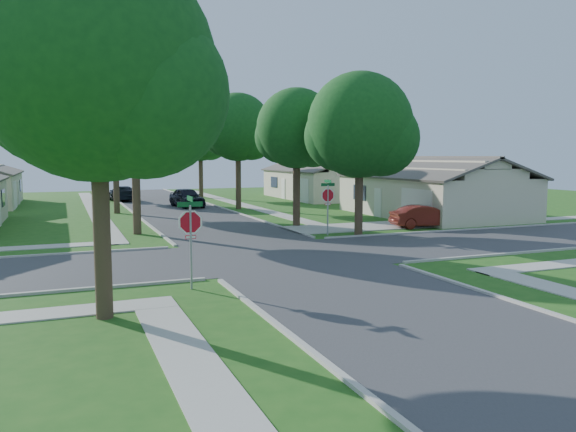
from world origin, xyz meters
The scene contains 20 objects.
ground centered at (0.00, 0.00, 0.00)m, with size 100.00×100.00×0.00m, color #1F5316.
road_ns centered at (0.00, 0.00, 0.00)m, with size 7.00×100.00×0.02m, color #333335.
sidewalk_ne centered at (6.10, 26.00, 0.02)m, with size 1.20×40.00×0.04m, color #9E9B91.
sidewalk_nw centered at (-6.10, 26.00, 0.02)m, with size 1.20×40.00×0.04m, color #9E9B91.
driveway centered at (7.90, 7.10, 0.03)m, with size 8.80×3.60×0.05m, color #9E9B91.
stop_sign_sw centered at (-4.70, -4.70, 2.03)m, with size 1.05×0.80×2.98m.
stop_sign_ne centered at (4.70, 4.70, 2.03)m, with size 1.05×0.80×2.98m.
tree_e_near centered at (4.75, 9.01, 5.64)m, with size 4.97×4.80×8.28m.
tree_e_mid centered at (4.76, 21.01, 6.25)m, with size 5.59×5.40×9.21m.
tree_e_far centered at (4.75, 34.01, 5.98)m, with size 5.17×5.00×8.72m.
tree_w_near centered at (-4.64, 9.01, 6.12)m, with size 5.38×5.20×8.97m.
tree_w_mid centered at (-4.64, 21.01, 6.49)m, with size 5.80×5.60×9.56m.
tree_w_far centered at (-4.65, 34.01, 5.51)m, with size 4.76×4.60×8.04m.
tree_sw_corner centered at (-7.44, -6.99, 6.26)m, with size 6.21×6.00×9.55m.
tree_ne_corner centered at (6.36, 4.21, 5.59)m, with size 5.80×5.60×8.66m.
house_ne_near centered at (15.99, 11.00, 1.52)m, with size 8.42×13.60×4.23m.
house_ne_far centered at (15.99, 29.00, 1.52)m, with size 8.42×13.60×4.23m.
car_driveway centered at (11.50, 5.50, 0.67)m, with size 1.41×4.04×1.33m, color #5D1A13.
car_curb_east centered at (1.20, 24.22, 0.80)m, with size 1.90×4.71×1.61m, color black.
car_curb_west centered at (-3.20, 32.80, 0.71)m, with size 1.99×4.89×1.42m, color black.
Camera 1 is at (-8.41, -22.12, 4.23)m, focal length 35.00 mm.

